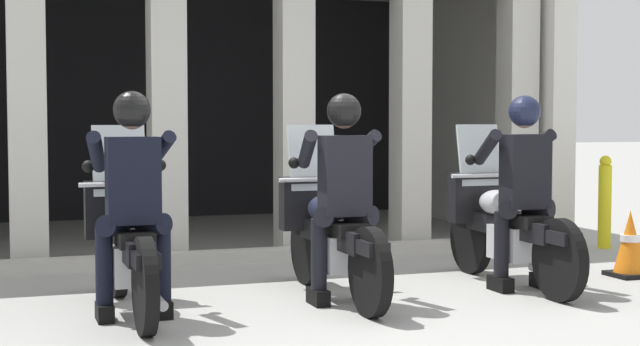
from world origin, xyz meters
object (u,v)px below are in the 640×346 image
motorcycle_right (504,225)px  police_officer_right (523,175)px  bollard_kerbside (605,202)px  motorcycle_left (128,242)px  motorcycle_center (331,233)px  police_officer_left (132,185)px  police_officer_center (343,180)px  traffic_cone_flank (630,244)px

motorcycle_right → police_officer_right: police_officer_right is taller
motorcycle_right → bollard_kerbside: 2.67m
motorcycle_left → motorcycle_center: bearing=13.3°
motorcycle_center → motorcycle_right: bearing=14.6°
motorcycle_center → bollard_kerbside: motorcycle_center is taller
police_officer_left → police_officer_center: 1.58m
motorcycle_left → bollard_kerbside: bearing=29.1°
bollard_kerbside → motorcycle_right: bearing=-143.9°
bollard_kerbside → motorcycle_left: bearing=-162.7°
motorcycle_left → police_officer_left: 0.52m
motorcycle_left → bollard_kerbside: size_ratio=2.03×
motorcycle_left → police_officer_left: (-0.00, -0.28, 0.44)m
bollard_kerbside → motorcycle_center: bearing=-156.6°
motorcycle_left → police_officer_right: (3.15, -0.20, 0.44)m
motorcycle_left → motorcycle_right: 3.15m
police_officer_left → bollard_kerbside: size_ratio=1.58×
police_officer_right → bollard_kerbside: police_officer_right is taller
motorcycle_center → police_officer_center: (-0.00, -0.28, 0.44)m
traffic_cone_flank → motorcycle_right: bearing=177.9°
police_officer_left → police_officer_center: size_ratio=1.00×
police_officer_center → motorcycle_right: police_officer_center is taller
police_officer_left → bollard_kerbside: bearing=31.9°
police_officer_center → traffic_cone_flank: bearing=18.7°
police_officer_left → police_officer_right: 3.15m
motorcycle_right → police_officer_left: bearing=-164.4°
police_officer_center → police_officer_right: same height
police_officer_center → bollard_kerbside: police_officer_center is taller
police_officer_right → traffic_cone_flank: 1.42m
traffic_cone_flank → motorcycle_left: bearing=-179.5°
police_officer_center → bollard_kerbside: (3.74, 1.90, -0.44)m
motorcycle_left → police_officer_center: (1.57, -0.24, 0.44)m
motorcycle_left → traffic_cone_flank: 4.40m
motorcycle_right → police_officer_right: size_ratio=1.29×
motorcycle_left → traffic_cone_flank: size_ratio=3.46×
bollard_kerbside → traffic_cone_flank: bearing=-119.6°
motorcycle_left → traffic_cone_flank: motorcycle_left is taller
police_officer_right → bollard_kerbside: 2.88m
bollard_kerbside → police_officer_left: bearing=-159.9°
motorcycle_center → police_officer_center: size_ratio=1.29×
motorcycle_center → motorcycle_right: 1.58m
police_officer_right → traffic_cone_flank: police_officer_right is taller
police_officer_left → police_officer_right: size_ratio=1.00×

